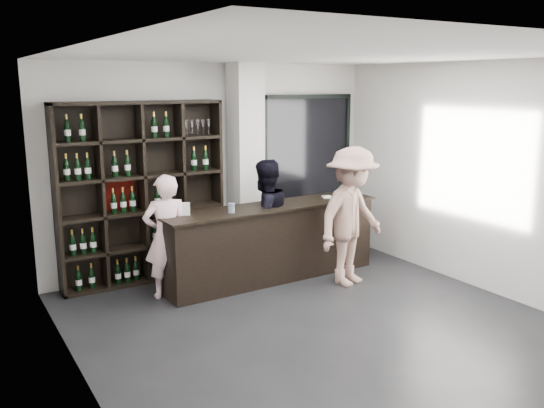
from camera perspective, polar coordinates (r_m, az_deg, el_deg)
floor at (r=6.41m, az=5.44°, el=-12.39°), size 5.00×5.50×0.01m
wine_shelf at (r=7.75m, az=-12.74°, el=1.03°), size 2.20×0.35×2.40m
structural_column at (r=8.20m, az=-2.61°, el=3.68°), size 0.40×0.40×2.90m
glass_panel at (r=9.01m, az=3.48°, el=4.09°), size 1.60×0.08×2.10m
tasting_counter at (r=7.78m, az=-0.02°, el=-3.82°), size 3.11×0.65×1.02m
taster_pink at (r=7.20m, az=-10.42°, el=-3.18°), size 0.62×0.46×1.55m
taster_black at (r=7.77m, az=-0.72°, el=-1.56°), size 0.89×0.75×1.63m
customer at (r=7.57m, az=7.88°, el=-1.26°), size 1.32×0.97×1.83m
wine_glass at (r=7.60m, az=-0.80°, el=0.51°), size 0.10×0.10×0.20m
spit_cup at (r=7.25m, az=-4.04°, el=-0.38°), size 0.10×0.10×0.12m
napkin_stack at (r=8.23m, az=5.47°, el=0.72°), size 0.16×0.16×0.02m
card_stand at (r=7.17m, az=-8.56°, el=-0.49°), size 0.12×0.09×0.16m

